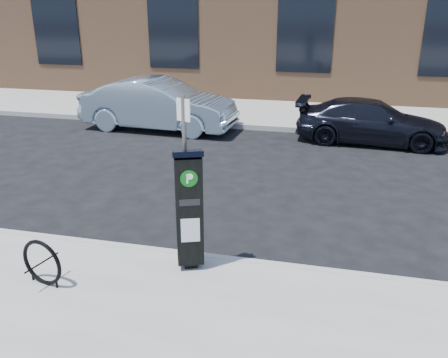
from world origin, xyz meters
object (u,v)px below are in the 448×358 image
(car_silver, at_px, (159,105))
(bike_rack, at_px, (42,263))
(sign_pole, at_px, (186,185))
(car_dark, at_px, (371,122))
(parking_kiosk, at_px, (189,208))

(car_silver, bearing_deg, bike_rack, -166.16)
(sign_pole, height_order, car_dark, sign_pole)
(parking_kiosk, xyz_separation_m, sign_pole, (-0.06, 0.05, 0.31))
(bike_rack, bearing_deg, car_silver, 113.08)
(sign_pole, xyz_separation_m, car_silver, (-3.35, 7.70, -0.59))
(parking_kiosk, relative_size, bike_rack, 2.68)
(parking_kiosk, xyz_separation_m, car_silver, (-3.40, 7.75, -0.28))
(car_dark, bearing_deg, sign_pole, 162.77)
(parking_kiosk, height_order, bike_rack, parking_kiosk)
(car_dark, bearing_deg, bike_rack, 155.34)
(parking_kiosk, distance_m, car_silver, 8.47)
(parking_kiosk, relative_size, sign_pole, 0.72)
(parking_kiosk, xyz_separation_m, bike_rack, (-1.77, -0.91, -0.58))
(sign_pole, relative_size, car_silver, 0.52)
(parking_kiosk, relative_size, car_silver, 0.37)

